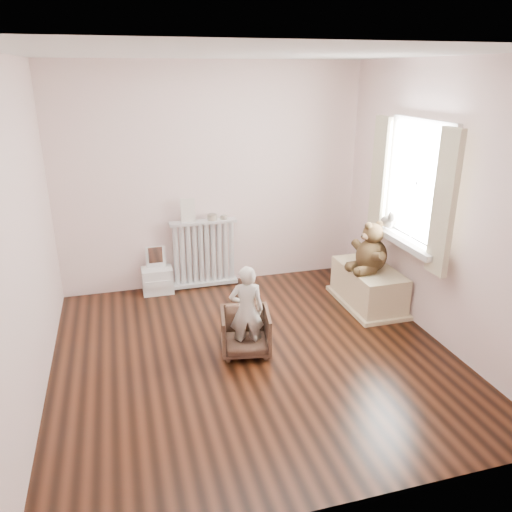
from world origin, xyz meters
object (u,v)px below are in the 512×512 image
object	(u,v)px
radiator	(204,256)
toy_bench	(368,288)
toy_vanity	(157,271)
child	(247,311)
teddy_bear	(372,251)
plush_cat	(388,219)
armchair	(245,332)

from	to	relation	value
radiator	toy_bench	size ratio (longest dim) A/B	0.89
radiator	toy_vanity	distance (m)	0.59
toy_vanity	child	xyz separation A→B (m)	(0.66, -1.64, 0.18)
toy_bench	teddy_bear	world-z (taller)	teddy_bear
toy_bench	plush_cat	xyz separation A→B (m)	(0.14, -0.05, 0.80)
armchair	toy_bench	distance (m)	1.70
child	toy_bench	size ratio (longest dim) A/B	0.92
toy_bench	teddy_bear	size ratio (longest dim) A/B	1.71
radiator	toy_vanity	world-z (taller)	radiator
armchair	toy_vanity	bearing A→B (deg)	122.66
toy_vanity	plush_cat	distance (m)	2.69
child	plush_cat	xyz separation A→B (m)	(1.72, 0.62, 0.55)
toy_vanity	toy_bench	distance (m)	2.45
toy_vanity	plush_cat	world-z (taller)	plush_cat
toy_vanity	armchair	bearing A→B (deg)	-67.32
armchair	teddy_bear	xyz separation A→B (m)	(1.55, 0.55, 0.46)
radiator	plush_cat	distance (m)	2.18
armchair	child	size ratio (longest dim) A/B	0.53
radiator	toy_bench	distance (m)	1.96
toy_vanity	plush_cat	bearing A→B (deg)	-23.09
toy_vanity	teddy_bear	distance (m)	2.47
radiator	plush_cat	xyz separation A→B (m)	(1.81, -1.05, 0.61)
radiator	child	size ratio (longest dim) A/B	0.96
radiator	toy_vanity	bearing A→B (deg)	-177.01
plush_cat	child	bearing A→B (deg)	-173.55
armchair	teddy_bear	distance (m)	1.70
armchair	toy_bench	size ratio (longest dim) A/B	0.49
toy_bench	plush_cat	bearing A→B (deg)	-18.40
child	toy_bench	xyz separation A→B (m)	(1.58, 0.67, -0.25)
toy_vanity	child	size ratio (longest dim) A/B	0.65
armchair	teddy_bear	size ratio (longest dim) A/B	0.84
child	toy_vanity	bearing A→B (deg)	-57.96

